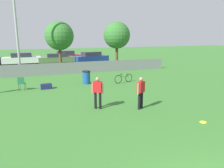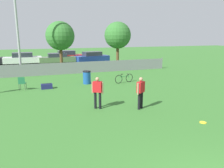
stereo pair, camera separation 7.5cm
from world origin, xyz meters
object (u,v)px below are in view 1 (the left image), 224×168
tree_near_pole (59,36)px  parked_car_olive (56,58)px  tree_far_right (117,35)px  gear_bag_sideline (46,86)px  light_pole (14,8)px  frisbee_disc (203,122)px  parked_car_red (65,56)px  folding_chair_sideline (21,83)px  player_defender_red (141,91)px  bicycle_sideline (124,78)px  parked_car_white (22,59)px  parked_car_blue (91,57)px  trash_bin (86,77)px  player_thrower_red (98,91)px

tree_near_pole → parked_car_olive: 5.81m
tree_far_right → gear_bag_sideline: 12.55m
light_pole → frisbee_disc: 17.53m
gear_bag_sideline → parked_car_red: 16.16m
parked_car_red → folding_chair_sideline: bearing=-109.2°
player_defender_red → bicycle_sideline: size_ratio=0.99×
light_pole → gear_bag_sideline: (1.81, -6.26, -5.67)m
parked_car_white → parked_car_red: 5.78m
tree_far_right → tree_near_pole: bearing=177.5°
light_pole → player_defender_red: bearing=-64.3°
player_defender_red → parked_car_blue: size_ratio=0.34×
parked_car_red → trash_bin: bearing=-93.4°
player_defender_red → parked_car_white: bearing=73.7°
light_pole → frisbee_disc: light_pole is taller
trash_bin → gear_bag_sideline: 3.05m
parked_car_olive → folding_chair_sideline: bearing=-106.2°
tree_near_pole → bicycle_sideline: size_ratio=3.11×
tree_near_pole → parked_car_blue: 7.09m
light_pole → parked_car_red: size_ratio=2.30×
gear_bag_sideline → parked_car_white: bearing=97.3°
folding_chair_sideline → parked_car_olive: bearing=-93.6°
tree_near_pole → frisbee_disc: (3.51, -17.25, -3.50)m
tree_far_right → folding_chair_sideline: bearing=-140.6°
player_defender_red → folding_chair_sideline: size_ratio=1.77×
folding_chair_sideline → trash_bin: size_ratio=0.92×
frisbee_disc → parked_car_olive: size_ratio=0.06×
player_thrower_red → frisbee_disc: size_ratio=5.65×
bicycle_sideline → parked_car_white: (-7.61, 14.54, 0.38)m
folding_chair_sideline → parked_car_blue: (8.40, 13.16, 0.17)m
light_pole → folding_chair_sideline: bearing=-87.5°
tree_near_pole → folding_chair_sideline: 9.87m
frisbee_disc → trash_bin: trash_bin is taller
player_thrower_red → bicycle_sideline: 6.34m
parked_car_blue → parked_car_olive: bearing=164.2°
player_defender_red → parked_car_olive: (-1.73, 19.80, -0.26)m
parked_car_red → tree_far_right: bearing=-56.6°
trash_bin → gear_bag_sideline: bearing=-168.7°
tree_far_right → frisbee_disc: tree_far_right is taller
player_defender_red → frisbee_disc: (1.64, -2.52, -0.91)m
folding_chair_sideline → parked_car_red: parked_car_red is taller
frisbee_disc → tree_far_right: bearing=80.3°
light_pole → frisbee_disc: size_ratio=35.70×
player_thrower_red → parked_car_white: (-3.95, 19.68, -0.21)m
folding_chair_sideline → parked_car_red: size_ratio=0.20×
parked_car_blue → bicycle_sideline: bearing=-103.8°
player_thrower_red → parked_car_olive: bearing=123.3°
tree_near_pole → frisbee_disc: tree_near_pole is taller
parked_car_olive → parked_car_red: size_ratio=1.03×
tree_far_right → parked_car_white: tree_far_right is taller
player_defender_red → frisbee_disc: player_defender_red is taller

